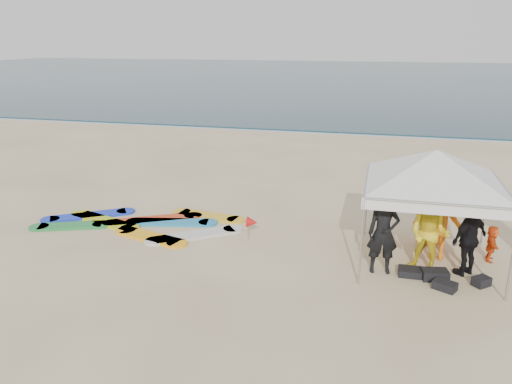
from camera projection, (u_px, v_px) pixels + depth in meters
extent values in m
plane|color=beige|center=(206.00, 275.00, 11.20)|extent=(120.00, 120.00, 0.00)
cube|color=#0C2633|center=(358.00, 76.00, 66.70)|extent=(160.00, 84.00, 0.08)
cube|color=silver|center=(316.00, 132.00, 28.04)|extent=(160.00, 1.20, 0.01)
imported|color=black|center=(383.00, 233.00, 11.07)|extent=(0.75, 0.54, 1.89)
imported|color=yellow|center=(429.00, 234.00, 11.06)|extent=(1.09, 0.98, 1.85)
imported|color=orange|center=(440.00, 221.00, 11.79)|extent=(1.31, 0.88, 1.89)
imported|color=black|center=(469.00, 238.00, 10.98)|extent=(1.02, 1.00, 1.72)
imported|color=red|center=(431.00, 216.00, 12.57)|extent=(0.84, 0.61, 1.60)
imported|color=#E64B14|center=(492.00, 243.00, 11.78)|extent=(0.37, 0.84, 0.88)
cylinder|color=#A5A5A8|center=(367.00, 200.00, 13.21)|extent=(0.05, 0.05, 1.95)
cylinder|color=#A5A5A8|center=(486.00, 209.00, 12.52)|extent=(0.05, 0.05, 1.95)
cylinder|color=#A5A5A8|center=(361.00, 242.00, 10.50)|extent=(0.05, 0.05, 1.95)
cube|color=white|center=(439.00, 209.00, 9.90)|extent=(3.03, 0.02, 0.24)
cube|color=white|center=(428.00, 172.00, 12.61)|extent=(3.03, 0.02, 0.24)
cube|color=white|center=(367.00, 184.00, 11.60)|extent=(0.02, 3.03, 0.24)
cube|color=white|center=(503.00, 193.00, 10.91)|extent=(0.02, 3.03, 0.24)
pyramid|color=white|center=(437.00, 150.00, 10.99)|extent=(4.14, 4.14, 0.78)
cylinder|color=#A5A5A8|center=(248.00, 229.00, 13.05)|extent=(0.02, 0.02, 0.60)
cone|color=red|center=(252.00, 222.00, 12.96)|extent=(0.28, 0.28, 0.28)
cube|color=black|center=(435.00, 275.00, 10.96)|extent=(0.61, 0.45, 0.22)
cube|color=black|center=(445.00, 286.00, 10.52)|extent=(0.55, 0.48, 0.18)
cube|color=black|center=(410.00, 272.00, 11.15)|extent=(0.50, 0.40, 0.16)
cube|color=black|center=(481.00, 281.00, 10.68)|extent=(0.44, 0.43, 0.20)
cube|color=teal|center=(171.00, 222.00, 14.26)|extent=(2.16, 0.95, 0.07)
cube|color=#C8CE15|center=(104.00, 221.00, 14.37)|extent=(2.17, 1.21, 0.07)
cube|color=silver|center=(195.00, 235.00, 13.34)|extent=(2.05, 1.73, 0.07)
cube|color=red|center=(153.00, 220.00, 14.47)|extent=(2.30, 1.61, 0.07)
cube|color=#24843A|center=(71.00, 226.00, 13.99)|extent=(1.79, 1.12, 0.07)
cube|color=#1834CF|center=(89.00, 216.00, 14.80)|extent=(2.08, 1.65, 0.07)
cube|color=gold|center=(208.00, 216.00, 14.77)|extent=(1.86, 0.79, 0.07)
cube|color=#FFAA15|center=(151.00, 237.00, 13.21)|extent=(1.85, 1.00, 0.07)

